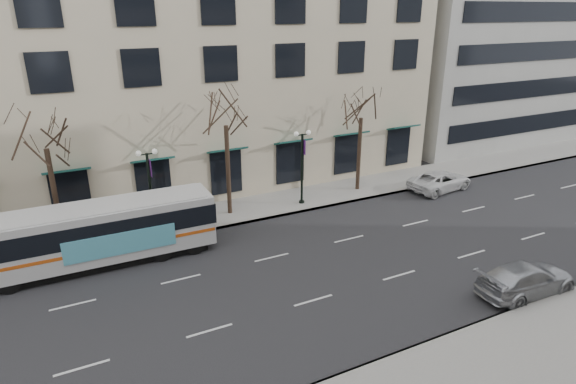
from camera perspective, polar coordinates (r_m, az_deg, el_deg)
ground at (r=24.57m, az=0.34°, el=-10.07°), size 160.00×160.00×0.00m
sidewalk_far at (r=33.78m, az=0.98°, el=-0.94°), size 80.00×4.00×0.15m
building_hotel at (r=40.49m, az=-16.81°, el=19.17°), size 40.00×20.00×24.00m
tree_far_left at (r=28.20m, az=-27.04°, el=6.45°), size 3.60×3.60×8.34m
tree_far_mid at (r=29.74m, az=-7.45°, el=9.61°), size 3.60×3.60×8.55m
tree_far_right at (r=34.38m, az=8.74°, el=10.24°), size 3.60×3.60×8.06m
lamp_post_left at (r=29.02m, az=-15.99°, el=0.54°), size 1.22×0.45×5.21m
lamp_post_right at (r=32.16m, az=1.69°, el=3.34°), size 1.22×0.45×5.21m
city_bus at (r=26.89m, az=-21.53°, el=-4.48°), size 12.07×2.79×3.26m
silver_car at (r=25.61m, az=26.40°, el=-9.18°), size 5.24×2.30×1.50m
white_pickup at (r=37.40m, az=17.58°, el=1.30°), size 5.42×3.01×1.43m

